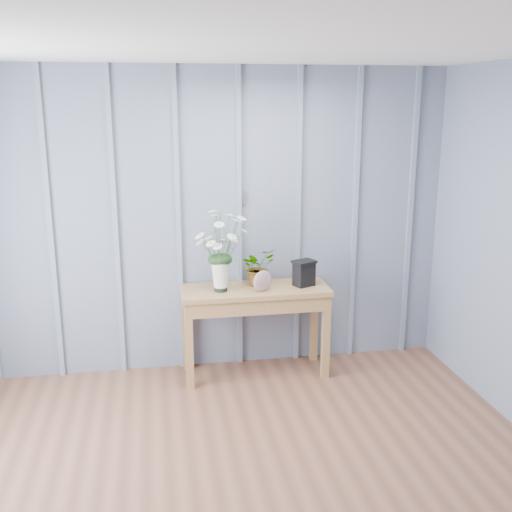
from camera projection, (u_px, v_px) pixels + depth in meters
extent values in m
cube|color=gray|center=(209.00, 223.00, 4.91)|extent=(4.00, 0.01, 2.50)
cube|color=white|center=(257.00, 32.00, 2.46)|extent=(4.00, 4.50, 0.01)
cube|color=silver|center=(244.00, 198.00, 4.89)|extent=(0.03, 0.01, 0.10)
cube|color=gray|center=(50.00, 229.00, 4.69)|extent=(0.04, 0.03, 2.50)
cube|color=gray|center=(115.00, 226.00, 4.77)|extent=(0.04, 0.03, 2.50)
cube|color=gray|center=(178.00, 224.00, 4.86)|extent=(0.04, 0.03, 2.50)
cube|color=gray|center=(239.00, 222.00, 4.94)|extent=(0.04, 0.03, 2.50)
cube|color=gray|center=(298.00, 220.00, 5.03)|extent=(0.04, 0.03, 2.50)
cube|color=gray|center=(355.00, 218.00, 5.11)|extent=(0.04, 0.03, 2.50)
cube|color=gray|center=(410.00, 216.00, 5.19)|extent=(0.04, 0.03, 2.50)
cube|color=#9A7041|center=(255.00, 290.00, 4.86)|extent=(1.20, 0.45, 0.04)
cube|color=#9A7041|center=(255.00, 300.00, 4.88)|extent=(1.13, 0.42, 0.12)
cube|color=#9A7041|center=(189.00, 346.00, 4.69)|extent=(0.06, 0.06, 0.71)
cube|color=#9A7041|center=(326.00, 337.00, 4.88)|extent=(0.06, 0.06, 0.71)
cube|color=#9A7041|center=(186.00, 330.00, 5.03)|extent=(0.06, 0.06, 0.71)
cube|color=#9A7041|center=(314.00, 322.00, 5.22)|extent=(0.06, 0.06, 0.71)
cylinder|color=black|center=(221.00, 287.00, 4.77)|extent=(0.11, 0.11, 0.07)
cone|color=white|center=(220.00, 275.00, 4.74)|extent=(0.17, 0.17, 0.25)
ellipsoid|color=#163616|center=(220.00, 259.00, 4.71)|extent=(0.19, 0.16, 0.10)
imported|color=#163616|center=(258.00, 267.00, 4.90)|extent=(0.36, 0.34, 0.31)
ellipsoid|color=#854568|center=(262.00, 281.00, 4.74)|extent=(0.18, 0.12, 0.17)
cube|color=black|center=(304.00, 274.00, 4.89)|extent=(0.19, 0.17, 0.19)
cube|color=black|center=(304.00, 262.00, 4.86)|extent=(0.21, 0.19, 0.02)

